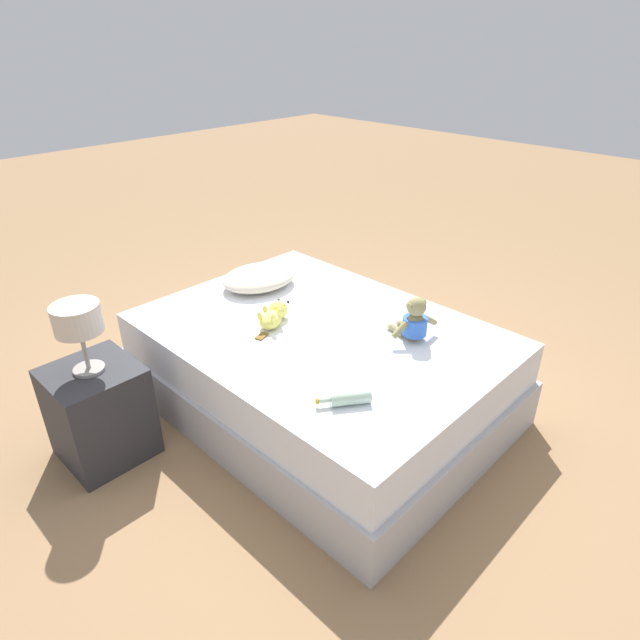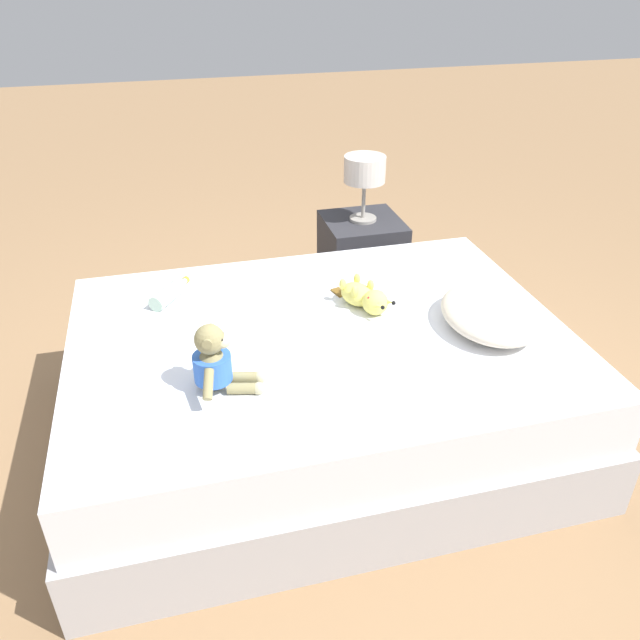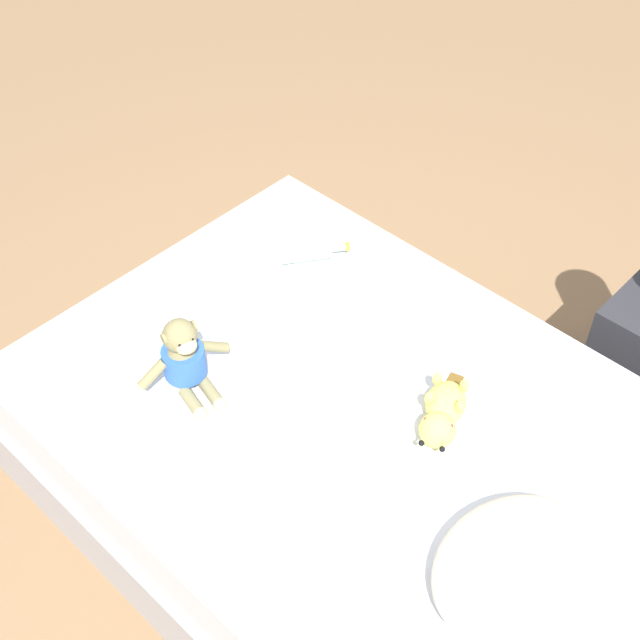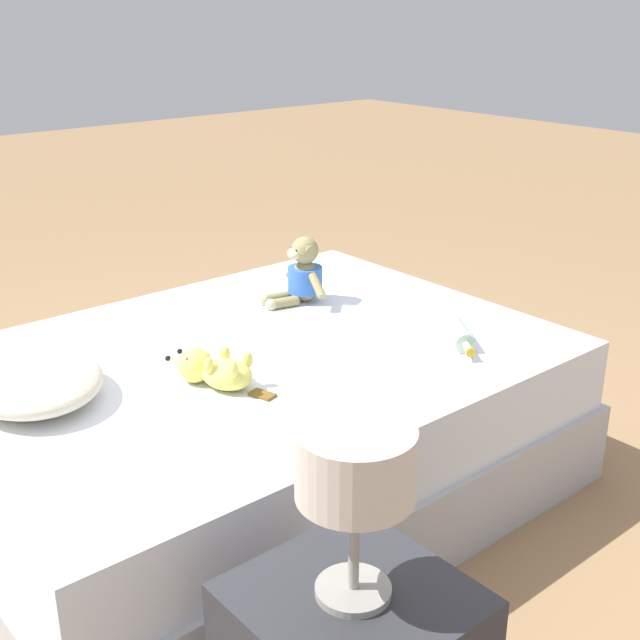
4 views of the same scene
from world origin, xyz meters
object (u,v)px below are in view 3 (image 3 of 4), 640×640
pillow (520,569)px  plush_monkey (185,360)px  bed (349,462)px  plush_yellow_creature (442,414)px  glass_bottle (307,252)px

pillow → plush_monkey: plush_monkey is taller
bed → pillow: bearing=79.4°
plush_monkey → plush_yellow_creature: (-0.38, 0.62, -0.05)m
bed → plush_yellow_creature: 0.39m
plush_monkey → plush_yellow_creature: 0.72m
bed → glass_bottle: bearing=-125.1°
plush_yellow_creature → pillow: bearing=59.3°
pillow → plush_yellow_creature: pillow is taller
plush_monkey → plush_yellow_creature: bearing=121.3°
plush_yellow_creature → glass_bottle: bearing=-108.2°
plush_monkey → glass_bottle: size_ratio=1.32×
pillow → plush_yellow_creature: bearing=-120.7°
bed → plush_monkey: bearing=-58.6°
plush_monkey → plush_yellow_creature: plush_monkey is taller
bed → plush_yellow_creature: size_ratio=5.88×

